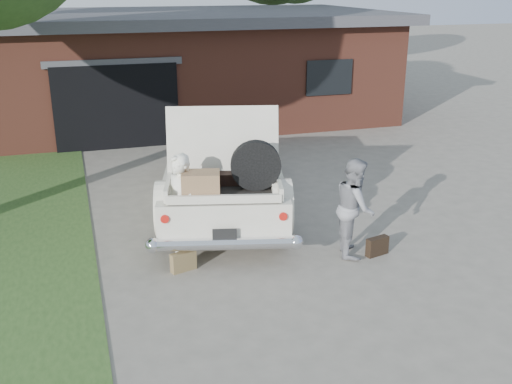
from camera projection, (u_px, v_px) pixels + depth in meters
name	position (u px, v px, depth m)	size (l,w,h in m)	color
ground	(268.00, 272.00, 9.21)	(90.00, 90.00, 0.00)	gray
house	(184.00, 64.00, 19.24)	(12.80, 7.80, 3.30)	brown
sedan	(223.00, 167.00, 11.57)	(3.45, 5.96, 2.31)	silver
woman_left	(180.00, 209.00, 9.32)	(0.64, 0.42, 1.76)	white
woman_right	(355.00, 207.00, 9.59)	(0.78, 0.61, 1.61)	gray
suitcase_left	(183.00, 261.00, 9.20)	(0.40, 0.13, 0.31)	olive
suitcase_right	(377.00, 246.00, 9.72)	(0.40, 0.13, 0.31)	black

